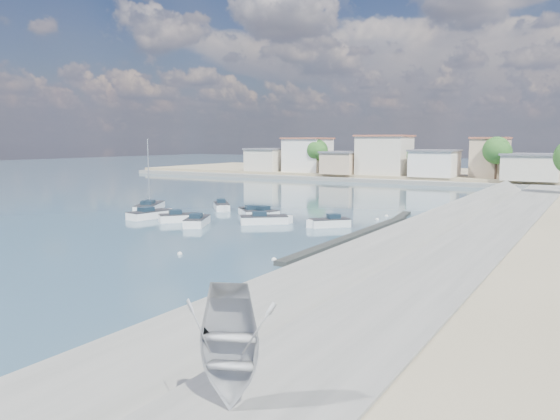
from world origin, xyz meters
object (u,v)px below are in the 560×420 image
motorboat_c (258,213)px  motorboat_e (152,214)px  motorboat_d (328,223)px  motorboat_f (249,212)px  sailboat (150,207)px  overturned_dinghy (230,397)px  motorboat_b (182,218)px  motorboat_h (267,220)px  motorboat_g (222,207)px  motorboat_a (198,221)px

motorboat_c → motorboat_e: (-9.59, -7.06, -0.00)m
motorboat_d → motorboat_f: (-11.35, 2.77, 0.00)m
motorboat_c → sailboat: (-14.88, -1.87, 0.03)m
overturned_dinghy → sailboat: bearing=113.0°
motorboat_b → motorboat_h: (8.55, 3.48, 0.00)m
motorboat_c → motorboat_f: same height
motorboat_h → motorboat_g: bearing=148.4°
motorboat_b → motorboat_e: same height
motorboat_d → overturned_dinghy: bearing=-67.5°
motorboat_a → motorboat_g: same height
motorboat_a → motorboat_f: same height
motorboat_d → motorboat_e: size_ratio=0.70×
motorboat_b → motorboat_d: same height
motorboat_e → motorboat_f: bearing=40.2°
motorboat_d → motorboat_f: 11.69m
motorboat_f → motorboat_e: bearing=-139.8°
motorboat_g → sailboat: size_ratio=0.48×
motorboat_g → overturned_dinghy: (33.06, -43.50, 1.74)m
motorboat_c → motorboat_d: (10.13, -2.77, -0.00)m
motorboat_d → motorboat_e: bearing=-167.7°
motorboat_c → motorboat_f: 1.23m
sailboat → motorboat_f: bearing=7.8°
motorboat_d → motorboat_h: 6.58m
motorboat_h → motorboat_d: bearing=10.7°
motorboat_c → motorboat_f: bearing=179.8°
motorboat_c → sailboat: 15.00m
motorboat_f → overturned_dinghy: overturned_dinghy is taller
motorboat_a → motorboat_d: same height
motorboat_d → motorboat_c: bearing=164.7°
motorboat_e → overturned_dinghy: overturned_dinghy is taller
sailboat → motorboat_d: bearing=-2.0°
motorboat_c → motorboat_b: bearing=-123.2°
motorboat_d → overturned_dinghy: overturned_dinghy is taller
motorboat_d → motorboat_e: 20.17m
motorboat_b → motorboat_c: 8.92m
motorboat_d → sailboat: size_ratio=0.44×
motorboat_a → overturned_dinghy: bearing=-49.4°
motorboat_f → motorboat_h: same height
motorboat_c → motorboat_h: size_ratio=1.04×
overturned_dinghy → motorboat_e: bearing=113.1°
motorboat_a → motorboat_b: size_ratio=1.17×
motorboat_e → motorboat_h: (13.24, 3.07, 0.00)m
motorboat_b → sailboat: sailboat is taller
motorboat_f → motorboat_c: bearing=-0.2°
motorboat_c → sailboat: sailboat is taller
sailboat → overturned_dinghy: 56.41m
motorboat_d → motorboat_f: bearing=166.3°
sailboat → overturned_dinghy: size_ratio=2.67×
motorboat_a → motorboat_b: same height
motorboat_f → sailboat: 13.78m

